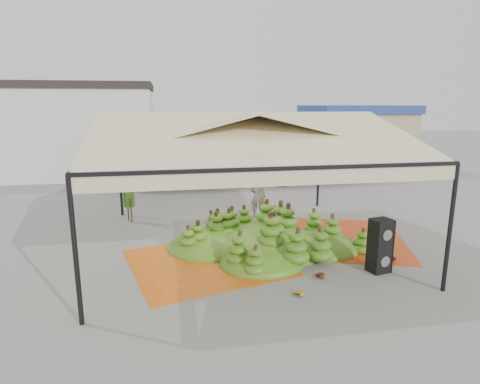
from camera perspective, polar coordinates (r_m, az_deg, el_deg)
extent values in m
plane|color=slate|center=(12.58, 0.35, -7.30)|extent=(90.00, 90.00, 0.00)
cylinder|color=black|center=(8.30, -22.38, -7.99)|extent=(0.10, 0.10, 3.00)
cylinder|color=black|center=(10.22, 27.70, -4.69)|extent=(0.10, 0.10, 3.00)
cylinder|color=black|center=(15.96, -16.70, 2.03)|extent=(0.10, 0.10, 3.00)
cylinder|color=black|center=(17.04, 11.12, 2.97)|extent=(0.10, 0.10, 3.00)
pyramid|color=beige|center=(11.85, 0.37, 8.81)|extent=(8.00, 8.00, 1.00)
cube|color=black|center=(11.90, 0.37, 6.41)|extent=(8.00, 8.00, 0.08)
cube|color=beige|center=(11.92, 0.37, 5.55)|extent=(8.00, 8.00, 0.36)
cube|color=silver|center=(26.83, -27.53, 7.39)|extent=(14.00, 6.00, 5.00)
cube|color=black|center=(26.79, -28.13, 13.14)|extent=(14.30, 6.30, 0.40)
cube|color=tan|center=(27.60, 16.00, 6.97)|extent=(6.00, 5.00, 3.60)
cube|color=navy|center=(27.49, 16.26, 11.22)|extent=(6.30, 5.30, 0.50)
cube|color=orange|center=(11.18, -4.84, -9.94)|extent=(4.73, 4.59, 0.01)
cube|color=red|center=(13.42, 13.81, -6.36)|extent=(5.14, 5.26, 0.01)
ellipsoid|color=#346F17|center=(11.95, 3.98, -5.18)|extent=(7.38, 6.81, 1.28)
ellipsoid|color=#BC8F25|center=(11.82, 12.35, -8.38)|extent=(0.54, 0.46, 0.22)
ellipsoid|color=gold|center=(9.38, 8.00, -14.01)|extent=(0.51, 0.44, 0.21)
ellipsoid|color=#572813|center=(10.33, 10.91, -11.49)|extent=(0.47, 0.38, 0.21)
ellipsoid|color=#5A2014|center=(11.90, 20.47, -8.80)|extent=(0.58, 0.55, 0.21)
ellipsoid|color=#497F1A|center=(10.94, 2.75, -9.82)|extent=(0.59, 0.52, 0.23)
ellipsoid|color=#417D1A|center=(11.03, -12.24, 3.64)|extent=(0.24, 0.24, 0.20)
ellipsoid|color=#417D1A|center=(11.08, -4.45, 3.93)|extent=(0.24, 0.24, 0.20)
ellipsoid|color=#417D1A|center=(11.34, 3.12, 4.15)|extent=(0.24, 0.24, 0.20)
ellipsoid|color=#417D1A|center=(11.78, 10.26, 4.28)|extent=(0.24, 0.24, 0.20)
cube|color=black|center=(11.08, 19.16, -8.92)|extent=(0.59, 0.54, 0.70)
cube|color=black|center=(10.85, 19.43, -5.46)|extent=(0.59, 0.54, 0.70)
imported|color=gray|center=(15.14, 2.55, -0.65)|extent=(0.67, 0.53, 1.63)
cube|color=#52371B|center=(21.17, -8.70, 3.70)|extent=(5.08, 2.43, 0.12)
cube|color=silver|center=(21.43, 0.23, 4.23)|extent=(1.86, 2.25, 2.31)
cylinder|color=black|center=(20.35, -13.71, 1.40)|extent=(0.91, 0.32, 0.91)
cylinder|color=black|center=(22.32, -13.33, 2.39)|extent=(0.91, 0.32, 0.91)
cylinder|color=black|center=(20.34, -4.64, 1.71)|extent=(0.91, 0.32, 0.91)
cylinder|color=black|center=(22.31, -5.05, 2.68)|extent=(0.91, 0.32, 0.91)
cylinder|color=black|center=(20.54, 0.13, 1.86)|extent=(0.91, 0.32, 0.91)
cylinder|color=black|center=(22.49, -0.70, 2.81)|extent=(0.91, 0.32, 0.91)
ellipsoid|color=#3B6E17|center=(21.10, -8.74, 5.05)|extent=(4.07, 1.90, 0.70)
cube|color=#E7F41B|center=(21.06, -7.40, 6.18)|extent=(2.06, 2.05, 0.25)
cube|color=#502D1A|center=(22.26, 9.30, 3.87)|extent=(4.72, 2.42, 0.11)
cube|color=silver|center=(23.62, 16.07, 4.26)|extent=(1.79, 2.13, 2.11)
cylinder|color=black|center=(20.90, 6.09, 1.87)|extent=(0.84, 0.33, 0.83)
cylinder|color=black|center=(22.60, 4.47, 2.71)|extent=(0.84, 0.33, 0.83)
cylinder|color=black|center=(22.08, 13.25, 2.18)|extent=(0.84, 0.33, 0.83)
cylinder|color=black|center=(23.70, 11.22, 2.97)|extent=(0.84, 0.33, 0.83)
cylinder|color=black|center=(22.84, 16.73, 2.32)|extent=(0.84, 0.33, 0.83)
cylinder|color=black|center=(24.41, 14.53, 3.08)|extent=(0.84, 0.33, 0.83)
ellipsoid|color=#3E861B|center=(22.19, 9.34, 5.04)|extent=(3.77, 1.90, 0.64)
cube|color=gold|center=(22.34, 10.46, 5.99)|extent=(1.96, 1.95, 0.23)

